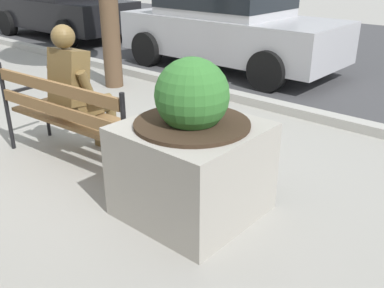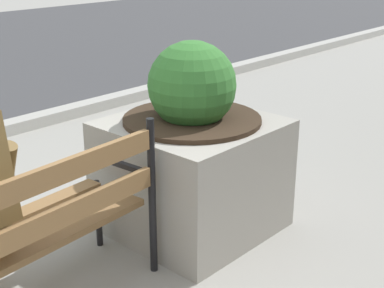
# 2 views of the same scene
# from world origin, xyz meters

# --- Properties ---
(ground_plane) EXTENTS (80.00, 80.00, 0.00)m
(ground_plane) POSITION_xyz_m (0.00, 0.00, 0.00)
(ground_plane) COLOR #9E9B93
(street_surface) EXTENTS (60.00, 9.00, 0.01)m
(street_surface) POSITION_xyz_m (0.00, 7.50, 0.00)
(street_surface) COLOR #424244
(street_surface) RESTS_ON ground
(curb_stone) EXTENTS (60.00, 0.20, 0.12)m
(curb_stone) POSITION_xyz_m (0.00, 2.90, 0.06)
(curb_stone) COLOR #B2AFA8
(curb_stone) RESTS_ON ground
(park_bench) EXTENTS (1.83, 0.66, 0.95)m
(park_bench) POSITION_xyz_m (0.00, 0.11, 0.54)
(park_bench) COLOR olive
(park_bench) RESTS_ON ground
(bronze_statue_seated) EXTENTS (0.62, 0.79, 1.37)m
(bronze_statue_seated) POSITION_xyz_m (-0.08, 0.32, 0.67)
(bronze_statue_seated) COLOR brown
(bronze_statue_seated) RESTS_ON ground
(concrete_planter) EXTENTS (0.99, 0.99, 1.28)m
(concrete_planter) POSITION_xyz_m (1.45, 0.22, 0.50)
(concrete_planter) COLOR #A8A399
(concrete_planter) RESTS_ON ground
(parked_car_black) EXTENTS (4.11, 1.94, 1.56)m
(parked_car_black) POSITION_xyz_m (-6.68, 4.44, 0.84)
(parked_car_black) COLOR black
(parked_car_black) RESTS_ON ground
(parked_car_silver) EXTENTS (4.11, 1.94, 1.56)m
(parked_car_silver) POSITION_xyz_m (-1.34, 4.44, 0.84)
(parked_car_silver) COLOR #B7B7BC
(parked_car_silver) RESTS_ON ground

